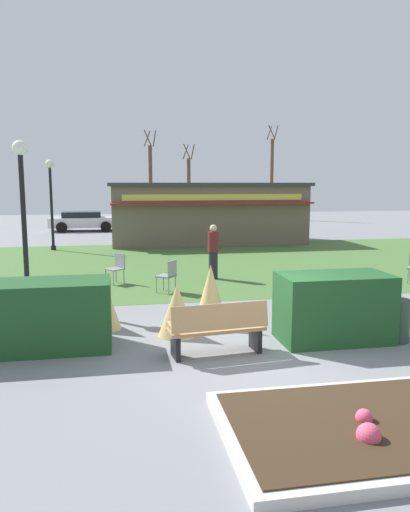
{
  "coord_description": "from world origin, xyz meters",
  "views": [
    {
      "loc": [
        -2.31,
        -7.77,
        2.96
      ],
      "look_at": [
        -0.26,
        3.51,
        1.24
      ],
      "focal_mm": 34.23,
      "sensor_mm": 36.0,
      "label": 1
    }
  ],
  "objects_px": {
    "lamppost_far": "(51,193)",
    "tree_right_bg": "(189,188)",
    "person_strolling": "(213,251)",
    "park_bench": "(218,328)",
    "parked_car_east_slot": "(240,218)",
    "food_kiosk": "(207,213)",
    "parked_car_center_slot": "(173,219)",
    "trash_bin": "(396,320)",
    "parked_car_west_slot": "(84,221)",
    "lamppost_mid": "(23,202)",
    "cafe_chair_west": "(117,266)",
    "cafe_chair_center": "(169,273)",
    "tree_center_bg": "(272,177)",
    "tree_left_bg": "(151,183)"
  },
  "relations": [
    {
      "from": "lamppost_mid",
      "to": "food_kiosk",
      "type": "distance_m",
      "value": 13.37
    },
    {
      "from": "lamppost_mid",
      "to": "cafe_chair_center",
      "type": "height_order",
      "value": "lamppost_mid"
    },
    {
      "from": "cafe_chair_center",
      "to": "tree_left_bg",
      "type": "xyz_separation_m",
      "value": [
        1.15,
        22.89,
        2.44
      ]
    },
    {
      "from": "parked_car_center_slot",
      "to": "tree_center_bg",
      "type": "xyz_separation_m",
      "value": [
        8.94,
        7.45,
        2.75
      ]
    },
    {
      "from": "food_kiosk",
      "to": "parked_car_center_slot",
      "type": "bearing_deg",
      "value": 96.89
    },
    {
      "from": "person_strolling",
      "to": "parked_car_center_slot",
      "type": "distance_m",
      "value": 16.47
    },
    {
      "from": "lamppost_far",
      "to": "person_strolling",
      "type": "relative_size",
      "value": 2.34
    },
    {
      "from": "cafe_chair_west",
      "to": "parked_car_center_slot",
      "type": "height_order",
      "value": "parked_car_center_slot"
    },
    {
      "from": "lamppost_mid",
      "to": "parked_car_east_slot",
      "type": "distance_m",
      "value": 21.46
    },
    {
      "from": "parked_car_west_slot",
      "to": "parked_car_center_slot",
      "type": "bearing_deg",
      "value": 0.01
    },
    {
      "from": "lamppost_far",
      "to": "parked_car_east_slot",
      "type": "height_order",
      "value": "lamppost_far"
    },
    {
      "from": "food_kiosk",
      "to": "tree_right_bg",
      "type": "xyz_separation_m",
      "value": [
        0.99,
        13.06,
        1.06
      ]
    },
    {
      "from": "park_bench",
      "to": "lamppost_far",
      "type": "distance_m",
      "value": 15.23
    },
    {
      "from": "parked_car_east_slot",
      "to": "person_strolling",
      "type": "bearing_deg",
      "value": -107.23
    },
    {
      "from": "lamppost_far",
      "to": "tree_right_bg",
      "type": "relative_size",
      "value": 0.68
    },
    {
      "from": "park_bench",
      "to": "parked_car_east_slot",
      "type": "height_order",
      "value": "parked_car_east_slot"
    },
    {
      "from": "trash_bin",
      "to": "parked_car_west_slot",
      "type": "relative_size",
      "value": 0.19
    },
    {
      "from": "food_kiosk",
      "to": "cafe_chair_west",
      "type": "relative_size",
      "value": 10.85
    },
    {
      "from": "cafe_chair_center",
      "to": "parked_car_east_slot",
      "type": "distance_m",
      "value": 19.33
    },
    {
      "from": "food_kiosk",
      "to": "tree_center_bg",
      "type": "height_order",
      "value": "tree_center_bg"
    },
    {
      "from": "lamppost_mid",
      "to": "cafe_chair_center",
      "type": "relative_size",
      "value": 4.45
    },
    {
      "from": "parked_car_center_slot",
      "to": "food_kiosk",
      "type": "bearing_deg",
      "value": -83.11
    },
    {
      "from": "parked_car_east_slot",
      "to": "food_kiosk",
      "type": "bearing_deg",
      "value": -116.23
    },
    {
      "from": "tree_left_bg",
      "to": "parked_car_west_slot",
      "type": "bearing_deg",
      "value": -133.49
    },
    {
      "from": "parked_car_center_slot",
      "to": "tree_right_bg",
      "type": "distance_m",
      "value": 6.42
    },
    {
      "from": "lamppost_far",
      "to": "food_kiosk",
      "type": "bearing_deg",
      "value": 11.85
    },
    {
      "from": "lamppost_far",
      "to": "parked_car_center_slot",
      "type": "xyz_separation_m",
      "value": [
        6.39,
        8.75,
        -1.86
      ]
    },
    {
      "from": "person_strolling",
      "to": "tree_left_bg",
      "type": "bearing_deg",
      "value": 56.2
    },
    {
      "from": "park_bench",
      "to": "tree_right_bg",
      "type": "height_order",
      "value": "tree_right_bg"
    },
    {
      "from": "lamppost_mid",
      "to": "cafe_chair_center",
      "type": "bearing_deg",
      "value": 10.09
    },
    {
      "from": "parked_car_east_slot",
      "to": "tree_left_bg",
      "type": "relative_size",
      "value": 0.64
    },
    {
      "from": "trash_bin",
      "to": "parked_car_center_slot",
      "type": "bearing_deg",
      "value": 93.81
    },
    {
      "from": "lamppost_far",
      "to": "parked_car_east_slot",
      "type": "distance_m",
      "value": 14.04
    },
    {
      "from": "lamppost_mid",
      "to": "trash_bin",
      "type": "height_order",
      "value": "lamppost_mid"
    },
    {
      "from": "food_kiosk",
      "to": "cafe_chair_west",
      "type": "xyz_separation_m",
      "value": [
        -4.49,
        -9.46,
        -0.97
      ]
    },
    {
      "from": "lamppost_far",
      "to": "cafe_chair_center",
      "type": "relative_size",
      "value": 4.45
    },
    {
      "from": "cafe_chair_center",
      "to": "parked_car_center_slot",
      "type": "height_order",
      "value": "parked_car_center_slot"
    },
    {
      "from": "lamppost_far",
      "to": "parked_car_center_slot",
      "type": "relative_size",
      "value": 0.94
    },
    {
      "from": "food_kiosk",
      "to": "cafe_chair_center",
      "type": "relative_size",
      "value": 10.85
    },
    {
      "from": "cafe_chair_center",
      "to": "tree_right_bg",
      "type": "bearing_deg",
      "value": 80.29
    },
    {
      "from": "parked_car_center_slot",
      "to": "tree_right_bg",
      "type": "xyz_separation_m",
      "value": [
        1.87,
        5.84,
        1.91
      ]
    },
    {
      "from": "lamppost_mid",
      "to": "tree_center_bg",
      "type": "distance_m",
      "value": 30.09
    },
    {
      "from": "person_strolling",
      "to": "tree_right_bg",
      "type": "xyz_separation_m",
      "value": [
        2.54,
        22.29,
        1.7
      ]
    },
    {
      "from": "park_bench",
      "to": "cafe_chair_center",
      "type": "bearing_deg",
      "value": 93.48
    },
    {
      "from": "food_kiosk",
      "to": "person_strolling",
      "type": "xyz_separation_m",
      "value": [
        -1.54,
        -9.23,
        -0.63
      ]
    },
    {
      "from": "lamppost_far",
      "to": "person_strolling",
      "type": "height_order",
      "value": "lamppost_far"
    },
    {
      "from": "parked_car_west_slot",
      "to": "cafe_chair_center",
      "type": "bearing_deg",
      "value": -79.52
    },
    {
      "from": "lamppost_mid",
      "to": "cafe_chair_west",
      "type": "relative_size",
      "value": 4.45
    },
    {
      "from": "parked_car_west_slot",
      "to": "parked_car_center_slot",
      "type": "relative_size",
      "value": 1.0
    },
    {
      "from": "lamppost_far",
      "to": "person_strolling",
      "type": "xyz_separation_m",
      "value": [
        5.72,
        -7.71,
        -1.64
      ]
    }
  ]
}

